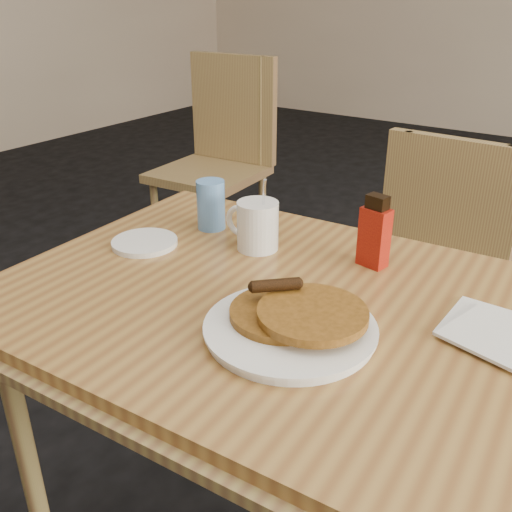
% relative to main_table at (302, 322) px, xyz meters
% --- Properties ---
extents(main_table, '(1.25, 0.88, 0.75)m').
position_rel_main_table_xyz_m(main_table, '(0.00, 0.00, 0.00)').
color(main_table, '#A4773A').
rests_on(main_table, floor).
extents(chair_main_far, '(0.42, 0.42, 0.89)m').
position_rel_main_table_xyz_m(chair_main_far, '(0.01, 0.74, -0.18)').
color(chair_main_far, '#9C8449').
rests_on(chair_main_far, floor).
extents(chair_wall_extra, '(0.48, 0.48, 1.00)m').
position_rel_main_table_xyz_m(chair_wall_extra, '(-1.20, 1.29, -0.11)').
color(chair_wall_extra, '#9C8449').
rests_on(chair_wall_extra, floor).
extents(pancake_plate, '(0.29, 0.29, 0.07)m').
position_rel_main_table_xyz_m(pancake_plate, '(0.04, -0.10, 0.06)').
color(pancake_plate, white).
rests_on(pancake_plate, main_table).
extents(coffee_mug, '(0.13, 0.09, 0.17)m').
position_rel_main_table_xyz_m(coffee_mug, '(-0.21, 0.15, 0.10)').
color(coffee_mug, white).
rests_on(coffee_mug, main_table).
extents(syrup_bottle, '(0.06, 0.05, 0.15)m').
position_rel_main_table_xyz_m(syrup_bottle, '(0.04, 0.22, 0.11)').
color(syrup_bottle, maroon).
rests_on(syrup_bottle, main_table).
extents(napkin_stack, '(0.19, 0.20, 0.01)m').
position_rel_main_table_xyz_m(napkin_stack, '(0.32, 0.09, 0.05)').
color(napkin_stack, white).
rests_on(napkin_stack, main_table).
extents(blue_tumbler, '(0.07, 0.07, 0.12)m').
position_rel_main_table_xyz_m(blue_tumbler, '(-0.36, 0.19, 0.10)').
color(blue_tumbler, '#6199E3').
rests_on(blue_tumbler, main_table).
extents(side_saucer, '(0.16, 0.16, 0.01)m').
position_rel_main_table_xyz_m(side_saucer, '(-0.42, 0.02, 0.05)').
color(side_saucer, white).
rests_on(side_saucer, main_table).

